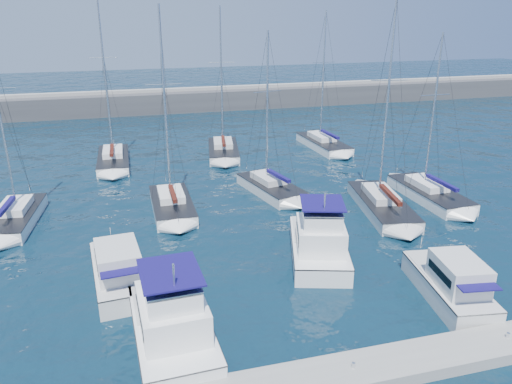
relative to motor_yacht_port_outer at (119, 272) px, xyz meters
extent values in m
plane|color=black|center=(9.72, 0.29, -0.94)|extent=(220.00, 220.00, 0.00)
cube|color=#424244|center=(9.72, 52.29, 0.06)|extent=(160.00, 6.00, 4.00)
cube|color=gray|center=(9.72, 52.29, 2.26)|extent=(160.00, 1.20, 0.50)
cube|color=gray|center=(9.72, -10.71, -0.64)|extent=(40.00, 2.20, 0.60)
cylinder|color=silver|center=(9.72, -10.71, -0.22)|extent=(0.16, 0.16, 0.25)
cylinder|color=silver|center=(17.72, -10.71, -0.22)|extent=(0.16, 0.16, 0.25)
cube|color=silver|center=(-0.03, 0.29, -0.54)|extent=(3.35, 7.51, 1.60)
cube|color=#262628|center=(-0.03, 0.29, 0.21)|extent=(3.41, 7.52, 0.08)
cube|color=silver|center=(0.05, -0.59, 1.06)|extent=(2.59, 3.58, 1.60)
cube|color=black|center=(0.05, -0.59, 1.14)|extent=(2.58, 2.91, 0.45)
cube|color=#140E53|center=(0.18, -1.92, 1.36)|extent=(2.35, 2.41, 0.07)
cube|color=white|center=(2.38, -5.49, -0.54)|extent=(3.87, 9.05, 1.60)
cube|color=#262628|center=(2.38, -5.49, 0.21)|extent=(3.94, 9.05, 0.08)
cube|color=white|center=(2.43, -6.58, 1.06)|extent=(3.14, 4.25, 1.60)
cube|color=black|center=(2.43, -6.58, 1.14)|extent=(3.16, 3.43, 0.45)
cube|color=white|center=(2.43, -6.78, 2.31)|extent=(2.49, 2.99, 0.90)
cube|color=#140E53|center=(2.43, -6.78, 3.31)|extent=(2.80, 3.42, 0.08)
cube|color=white|center=(12.52, 0.29, -0.54)|extent=(5.46, 8.35, 1.60)
cube|color=#262628|center=(12.52, 0.29, 0.21)|extent=(5.53, 8.37, 0.08)
cube|color=white|center=(12.25, -0.61, 1.06)|extent=(3.78, 4.25, 1.60)
cube|color=black|center=(12.25, -0.61, 1.14)|extent=(3.63, 3.58, 0.45)
cube|color=white|center=(12.19, -0.80, 2.31)|extent=(2.92, 3.06, 0.90)
cube|color=#140E53|center=(12.19, -0.80, 3.31)|extent=(3.30, 3.48, 0.08)
cube|color=silver|center=(17.70, -6.10, -0.54)|extent=(3.57, 7.19, 1.60)
cube|color=#262628|center=(17.70, -6.10, 0.21)|extent=(3.62, 7.20, 0.08)
cube|color=silver|center=(17.58, -6.93, 1.06)|extent=(2.63, 3.48, 1.60)
cube|color=black|center=(17.58, -6.93, 1.14)|extent=(2.58, 2.86, 0.45)
cube|color=#140E53|center=(17.39, -8.18, 1.36)|extent=(2.34, 2.38, 0.07)
cube|color=white|center=(-7.43, 11.25, -0.64)|extent=(3.79, 8.15, 1.30)
cube|color=#262628|center=(-7.43, 11.25, -0.01)|extent=(3.85, 8.16, 0.06)
cube|color=white|center=(-7.38, 11.74, 0.31)|extent=(2.29, 3.63, 0.55)
cylinder|color=silver|center=(-7.56, 10.07, 0.86)|extent=(0.52, 3.94, 0.12)
cube|color=#140E53|center=(-7.57, 9.97, 1.01)|extent=(0.71, 3.57, 0.28)
cube|color=white|center=(4.24, 10.68, -0.64)|extent=(3.01, 7.82, 1.30)
cube|color=#262628|center=(4.24, 10.68, -0.01)|extent=(3.07, 7.82, 0.06)
cube|color=white|center=(4.24, 11.17, 0.31)|extent=(1.95, 3.42, 0.55)
cylinder|color=silver|center=(4.24, 11.46, 7.56)|extent=(0.18, 0.18, 14.10)
cylinder|color=silver|center=(4.23, 9.51, 0.86)|extent=(0.13, 3.91, 0.12)
cube|color=#42140D|center=(4.23, 9.41, 1.01)|extent=(0.36, 3.52, 0.28)
cube|color=silver|center=(13.04, 12.54, -0.64)|extent=(4.58, 8.05, 1.30)
cube|color=#262628|center=(13.04, 12.54, -0.01)|extent=(4.63, 8.07, 0.06)
cube|color=silver|center=(12.93, 13.01, 0.31)|extent=(2.60, 3.67, 0.55)
cylinder|color=silver|center=(12.86, 13.28, 6.58)|extent=(0.18, 0.18, 12.15)
cylinder|color=silver|center=(13.30, 11.44, 0.86)|extent=(0.99, 3.72, 0.12)
cube|color=#140E53|center=(13.32, 11.34, 1.01)|extent=(1.13, 3.40, 0.28)
cube|color=silver|center=(20.40, 6.29, -0.64)|extent=(4.66, 9.72, 1.30)
cube|color=#262628|center=(20.40, 6.29, -0.01)|extent=(4.72, 9.73, 0.06)
cube|color=silver|center=(20.50, 6.87, 0.31)|extent=(2.69, 4.37, 0.55)
cylinder|color=silver|center=(20.56, 7.21, 7.79)|extent=(0.18, 0.18, 14.56)
cylinder|color=silver|center=(20.16, 4.91, 0.86)|extent=(0.92, 4.61, 0.12)
cube|color=#42140D|center=(20.15, 4.82, 1.01)|extent=(1.07, 4.19, 0.28)
cube|color=white|center=(25.55, 7.56, -0.64)|extent=(3.21, 8.68, 1.30)
cube|color=#262628|center=(25.55, 7.56, -0.01)|extent=(3.27, 8.68, 0.06)
cube|color=white|center=(25.54, 8.10, 0.31)|extent=(2.04, 3.81, 0.55)
cylinder|color=silver|center=(25.53, 8.42, 6.53)|extent=(0.18, 0.18, 12.06)
cylinder|color=silver|center=(25.58, 6.27, 0.86)|extent=(0.23, 4.31, 0.12)
cube|color=#140E53|center=(25.59, 6.17, 1.01)|extent=(0.45, 3.88, 0.28)
cube|color=white|center=(-0.22, 24.89, -0.64)|extent=(3.17, 9.13, 1.30)
cube|color=#262628|center=(-0.22, 24.89, -0.01)|extent=(3.23, 9.13, 0.06)
cube|color=white|center=(-0.21, 25.46, 0.31)|extent=(2.02, 4.01, 0.55)
cylinder|color=silver|center=(-0.20, 25.80, 8.19)|extent=(0.18, 0.18, 15.37)
cylinder|color=silver|center=(-0.24, 23.53, 0.86)|extent=(0.20, 4.54, 0.12)
cube|color=#42140D|center=(-0.24, 23.43, 1.01)|extent=(0.43, 4.09, 0.28)
cube|color=silver|center=(11.46, 25.36, -0.64)|extent=(4.45, 8.82, 1.30)
cube|color=#262628|center=(11.46, 25.36, -0.01)|extent=(4.52, 8.83, 0.06)
cube|color=silver|center=(11.54, 25.88, 0.31)|extent=(2.60, 3.97, 0.55)
cylinder|color=silver|center=(11.60, 26.19, 7.52)|extent=(0.18, 0.18, 14.03)
cylinder|color=silver|center=(11.25, 24.11, 0.86)|extent=(0.82, 4.17, 0.12)
cube|color=#42140D|center=(11.23, 24.01, 1.01)|extent=(0.97, 3.80, 0.28)
cube|color=white|center=(23.22, 25.17, -0.64)|extent=(3.60, 8.98, 1.30)
cube|color=#262628|center=(23.22, 25.17, -0.01)|extent=(3.66, 8.98, 0.06)
cube|color=white|center=(23.18, 25.72, 0.31)|extent=(2.21, 3.97, 0.55)
cylinder|color=silver|center=(23.16, 26.05, 7.28)|extent=(0.18, 0.18, 13.54)
cylinder|color=silver|center=(23.31, 23.86, 0.86)|extent=(0.42, 4.39, 0.12)
cube|color=#140E53|center=(23.31, 23.76, 1.01)|extent=(0.62, 3.97, 0.28)
camera|label=1|loc=(0.98, -26.62, 14.37)|focal=35.00mm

